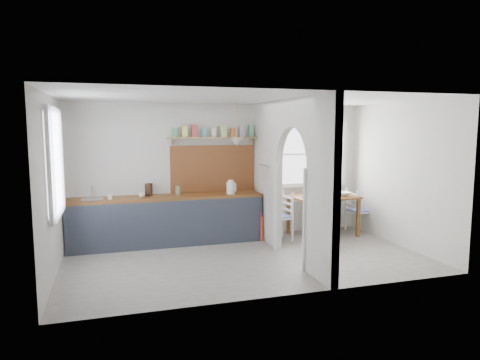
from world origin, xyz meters
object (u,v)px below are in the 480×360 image
object	(u,v)px
vase	(324,190)
chair_right	(359,210)
dining_table	(323,216)
chair_left	(279,216)
kettle	(231,187)

from	to	relation	value
vase	chair_right	bearing A→B (deg)	-8.59
dining_table	chair_right	xyz separation A→B (m)	(0.87, 0.08, 0.05)
dining_table	chair_right	bearing A→B (deg)	-0.84
chair_left	vase	size ratio (longest dim) A/B	5.37
dining_table	vase	xyz separation A→B (m)	(0.11, 0.19, 0.49)
chair_right	kettle	world-z (taller)	kettle
chair_left	chair_right	bearing A→B (deg)	87.50
chair_left	vase	world-z (taller)	vase
chair_right	vase	xyz separation A→B (m)	(-0.76, 0.11, 0.44)
kettle	vase	bearing A→B (deg)	-5.73
chair_left	vase	distance (m)	1.19
kettle	vase	xyz separation A→B (m)	(1.97, 0.04, -0.15)
chair_left	kettle	size ratio (longest dim) A/B	3.54
dining_table	kettle	size ratio (longest dim) A/B	4.87
dining_table	kettle	distance (m)	1.97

